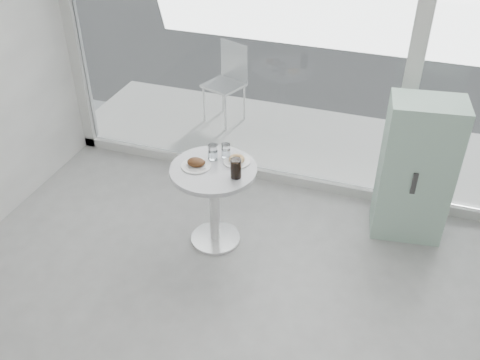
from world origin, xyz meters
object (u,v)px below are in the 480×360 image
at_px(main_table, 214,190).
at_px(plate_fritter, 197,164).
at_px(plate_donut, 237,160).
at_px(water_tumbler_b, 226,151).
at_px(cola_glass, 236,169).
at_px(patio_chair, 228,78).
at_px(mint_cabinet, 416,170).
at_px(water_tumbler_a, 213,153).

xyz_separation_m(main_table, plate_fritter, (-0.14, -0.02, 0.25)).
bearing_deg(main_table, plate_donut, 43.28).
relative_size(plate_donut, water_tumbler_b, 1.80).
relative_size(plate_donut, cola_glass, 1.33).
relative_size(main_table, water_tumbler_b, 6.22).
distance_m(main_table, plate_donut, 0.32).
height_order(patio_chair, plate_fritter, patio_chair).
height_order(main_table, water_tumbler_b, water_tumbler_b).
bearing_deg(cola_glass, patio_chair, 111.62).
bearing_deg(plate_fritter, patio_chair, 103.34).
xyz_separation_m(mint_cabinet, plate_fritter, (-1.71, -0.72, 0.15)).
height_order(main_table, patio_chair, patio_chair).
bearing_deg(mint_cabinet, water_tumbler_b, -169.64).
relative_size(patio_chair, cola_glass, 5.58).
xyz_separation_m(plate_fritter, water_tumbler_a, (0.09, 0.15, 0.03)).
relative_size(plate_fritter, cola_glass, 1.48).
bearing_deg(mint_cabinet, plate_fritter, -165.08).
relative_size(patio_chair, water_tumbler_a, 6.98).
height_order(plate_fritter, water_tumbler_a, water_tumbler_a).
bearing_deg(main_table, cola_glass, -16.06).
height_order(plate_donut, water_tumbler_a, water_tumbler_a).
height_order(water_tumbler_b, cola_glass, cola_glass).
bearing_deg(main_table, water_tumbler_b, 78.60).
bearing_deg(patio_chair, plate_donut, -46.73).
distance_m(water_tumbler_a, water_tumbler_b, 0.11).
height_order(patio_chair, water_tumbler_a, patio_chair).
xyz_separation_m(water_tumbler_b, cola_glass, (0.18, -0.26, 0.03)).
relative_size(mint_cabinet, plate_fritter, 5.25).
distance_m(mint_cabinet, patio_chair, 2.63).
xyz_separation_m(mint_cabinet, patio_chair, (-2.22, 1.41, -0.07)).
relative_size(mint_cabinet, patio_chair, 1.39).
height_order(patio_chair, water_tumbler_b, patio_chair).
bearing_deg(water_tumbler_b, plate_donut, -23.04).
bearing_deg(main_table, water_tumbler_a, 111.83).
distance_m(patio_chair, plate_donut, 2.13).
height_order(main_table, water_tumbler_a, water_tumbler_a).
bearing_deg(cola_glass, plate_donut, 107.43).
bearing_deg(water_tumbler_b, plate_fritter, -129.54).
bearing_deg(water_tumbler_a, plate_fritter, -119.89).
bearing_deg(plate_donut, mint_cabinet, 21.33).
bearing_deg(water_tumbler_b, patio_chair, 109.57).
bearing_deg(patio_chair, cola_glass, -47.16).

